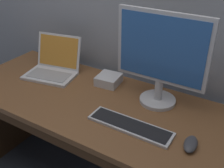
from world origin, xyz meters
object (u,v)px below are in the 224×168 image
Objects in this scene: laptop_silver at (53,67)px; external_monitor at (161,59)px; external_drive_box at (109,80)px; computer_mouse at (191,144)px; wired_keyboard at (130,126)px.

laptop_silver is 0.77m from external_monitor.
external_monitor is at bearing -6.85° from external_drive_box.
laptop_silver is at bearing 161.35° from computer_mouse.
external_drive_box reaches higher than computer_mouse.
wired_keyboard is at bearing -18.30° from laptop_silver.
laptop_silver reaches higher than wired_keyboard.
external_drive_box is at bearing 11.47° from laptop_silver.
external_monitor is 1.19× the size of wired_keyboard.
laptop_silver is 0.85× the size of wired_keyboard.
wired_keyboard is (0.72, -0.24, -0.04)m from laptop_silver.
laptop_silver is 2.57× the size of external_drive_box.
laptop_silver is at bearing -177.09° from external_monitor.
computer_mouse is at bearing 2.99° from wired_keyboard.
computer_mouse reaches higher than wired_keyboard.
external_drive_box is (-0.32, 0.32, 0.02)m from wired_keyboard.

